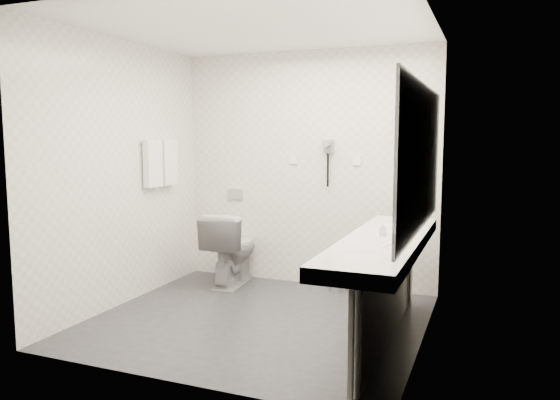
% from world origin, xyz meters
% --- Properties ---
extents(floor, '(2.80, 2.80, 0.00)m').
position_xyz_m(floor, '(0.00, 0.00, 0.00)').
color(floor, '#2C2C31').
rests_on(floor, ground).
extents(ceiling, '(2.80, 2.80, 0.00)m').
position_xyz_m(ceiling, '(0.00, 0.00, 2.50)').
color(ceiling, white).
rests_on(ceiling, wall_back).
extents(wall_back, '(2.80, 0.00, 2.80)m').
position_xyz_m(wall_back, '(0.00, 1.30, 1.25)').
color(wall_back, white).
rests_on(wall_back, floor).
extents(wall_front, '(2.80, 0.00, 2.80)m').
position_xyz_m(wall_front, '(0.00, -1.30, 1.25)').
color(wall_front, white).
rests_on(wall_front, floor).
extents(wall_left, '(0.00, 2.60, 2.60)m').
position_xyz_m(wall_left, '(-1.40, 0.00, 1.25)').
color(wall_left, white).
rests_on(wall_left, floor).
extents(wall_right, '(0.00, 2.60, 2.60)m').
position_xyz_m(wall_right, '(1.40, 0.00, 1.25)').
color(wall_right, white).
rests_on(wall_right, floor).
extents(vanity_counter, '(0.55, 2.20, 0.10)m').
position_xyz_m(vanity_counter, '(1.12, -0.20, 0.80)').
color(vanity_counter, white).
rests_on(vanity_counter, floor).
extents(vanity_panel, '(0.03, 2.15, 0.75)m').
position_xyz_m(vanity_panel, '(1.15, -0.20, 0.38)').
color(vanity_panel, gray).
rests_on(vanity_panel, floor).
extents(vanity_post_near, '(0.06, 0.06, 0.75)m').
position_xyz_m(vanity_post_near, '(1.18, -1.24, 0.38)').
color(vanity_post_near, silver).
rests_on(vanity_post_near, floor).
extents(vanity_post_far, '(0.06, 0.06, 0.75)m').
position_xyz_m(vanity_post_far, '(1.18, 0.84, 0.38)').
color(vanity_post_far, silver).
rests_on(vanity_post_far, floor).
extents(mirror, '(0.02, 2.20, 1.05)m').
position_xyz_m(mirror, '(1.39, -0.20, 1.45)').
color(mirror, '#B2BCC6').
rests_on(mirror, wall_right).
extents(basin_near, '(0.40, 0.31, 0.05)m').
position_xyz_m(basin_near, '(1.12, -0.85, 0.83)').
color(basin_near, white).
rests_on(basin_near, vanity_counter).
extents(basin_far, '(0.40, 0.31, 0.05)m').
position_xyz_m(basin_far, '(1.12, 0.45, 0.83)').
color(basin_far, white).
rests_on(basin_far, vanity_counter).
extents(faucet_near, '(0.04, 0.04, 0.15)m').
position_xyz_m(faucet_near, '(1.32, -0.85, 0.92)').
color(faucet_near, silver).
rests_on(faucet_near, vanity_counter).
extents(faucet_far, '(0.04, 0.04, 0.15)m').
position_xyz_m(faucet_far, '(1.32, 0.45, 0.92)').
color(faucet_far, silver).
rests_on(faucet_far, vanity_counter).
extents(soap_bottle_a, '(0.05, 0.05, 0.10)m').
position_xyz_m(soap_bottle_a, '(1.10, -0.14, 0.90)').
color(soap_bottle_a, beige).
rests_on(soap_bottle_a, vanity_counter).
extents(glass_left, '(0.06, 0.06, 0.10)m').
position_xyz_m(glass_left, '(1.27, 0.04, 0.90)').
color(glass_left, silver).
rests_on(glass_left, vanity_counter).
extents(toilet, '(0.51, 0.82, 0.80)m').
position_xyz_m(toilet, '(-0.73, 0.94, 0.40)').
color(toilet, white).
rests_on(toilet, floor).
extents(flush_plate, '(0.18, 0.02, 0.12)m').
position_xyz_m(flush_plate, '(-0.85, 1.29, 0.95)').
color(flush_plate, '#B2B5BA').
rests_on(flush_plate, wall_back).
extents(pedal_bin, '(0.23, 0.23, 0.26)m').
position_xyz_m(pedal_bin, '(0.40, 1.14, 0.13)').
color(pedal_bin, '#B2B5BA').
rests_on(pedal_bin, floor).
extents(bin_lid, '(0.19, 0.19, 0.02)m').
position_xyz_m(bin_lid, '(0.40, 1.14, 0.27)').
color(bin_lid, '#B2B5BA').
rests_on(bin_lid, pedal_bin).
extents(towel_rail, '(0.02, 0.62, 0.02)m').
position_xyz_m(towel_rail, '(-1.35, 0.55, 1.55)').
color(towel_rail, silver).
rests_on(towel_rail, wall_left).
extents(towel_near, '(0.07, 0.24, 0.48)m').
position_xyz_m(towel_near, '(-1.34, 0.41, 1.33)').
color(towel_near, white).
rests_on(towel_near, towel_rail).
extents(towel_far, '(0.07, 0.24, 0.48)m').
position_xyz_m(towel_far, '(-1.34, 0.69, 1.33)').
color(towel_far, white).
rests_on(towel_far, towel_rail).
extents(dryer_cradle, '(0.10, 0.04, 0.14)m').
position_xyz_m(dryer_cradle, '(0.25, 1.27, 1.50)').
color(dryer_cradle, gray).
rests_on(dryer_cradle, wall_back).
extents(dryer_barrel, '(0.08, 0.14, 0.08)m').
position_xyz_m(dryer_barrel, '(0.25, 1.20, 1.53)').
color(dryer_barrel, gray).
rests_on(dryer_barrel, dryer_cradle).
extents(dryer_cord, '(0.02, 0.02, 0.35)m').
position_xyz_m(dryer_cord, '(0.25, 1.26, 1.25)').
color(dryer_cord, black).
rests_on(dryer_cord, dryer_cradle).
extents(switch_plate_a, '(0.09, 0.02, 0.09)m').
position_xyz_m(switch_plate_a, '(-0.15, 1.29, 1.35)').
color(switch_plate_a, white).
rests_on(switch_plate_a, wall_back).
extents(switch_plate_b, '(0.09, 0.02, 0.09)m').
position_xyz_m(switch_plate_b, '(0.55, 1.29, 1.35)').
color(switch_plate_b, white).
rests_on(switch_plate_b, wall_back).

